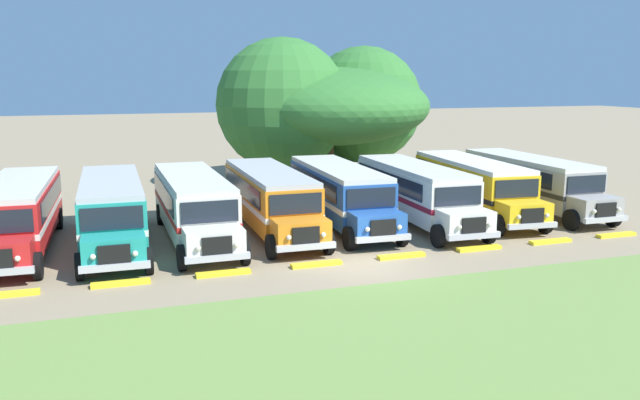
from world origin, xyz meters
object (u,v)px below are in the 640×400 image
Objects in this scene: parked_bus_slot_4 at (340,192)px; parked_bus_slot_7 at (531,180)px; parked_bus_slot_3 at (271,197)px; parked_bus_slot_6 at (473,184)px; parked_bus_slot_0 at (19,211)px; parked_bus_slot_5 at (415,190)px; parked_bus_slot_1 at (112,208)px; broad_shade_tree at (323,106)px; parked_bus_slot_2 at (194,203)px.

parked_bus_slot_7 is (11.08, -0.08, 0.00)m from parked_bus_slot_4.
parked_bus_slot_3 is 11.04m from parked_bus_slot_6.
parked_bus_slot_6 and parked_bus_slot_7 have the same top height.
parked_bus_slot_6 is at bearing 92.11° from parked_bus_slot_0.
parked_bus_slot_5 is 3.86m from parked_bus_slot_6.
parked_bus_slot_1 is 14.39m from parked_bus_slot_5.
parked_bus_slot_4 is at bearing 92.31° from parked_bus_slot_0.
broad_shade_tree reaches higher than parked_bus_slot_3.
parked_bus_slot_0 is 1.00× the size of parked_bus_slot_3.
parked_bus_slot_3 is 0.99× the size of parked_bus_slot_6.
parked_bus_slot_0 is at bearing -95.19° from parked_bus_slot_2.
parked_bus_slot_7 is at bearing 91.75° from parked_bus_slot_2.
parked_bus_slot_1 is at bearing -87.53° from parked_bus_slot_7.
parked_bus_slot_3 is 7.29m from parked_bus_slot_5.
parked_bus_slot_3 is 14.64m from parked_bus_slot_7.
parked_bus_slot_4 is (7.20, 0.66, 0.00)m from parked_bus_slot_2.
parked_bus_slot_1 is 0.72× the size of broad_shade_tree.
parked_bus_slot_2 is 17.50m from broad_shade_tree.
parked_bus_slot_3 is at bearing 94.39° from parked_bus_slot_1.
parked_bus_slot_3 and parked_bus_slot_4 have the same top height.
parked_bus_slot_3 is 15.16m from broad_shade_tree.
parked_bus_slot_1 is at bearing -88.49° from parked_bus_slot_5.
parked_bus_slot_6 is 0.73× the size of broad_shade_tree.
parked_bus_slot_7 is (18.28, 0.58, 0.00)m from parked_bus_slot_2.
parked_bus_slot_1 is 1.00× the size of parked_bus_slot_2.
parked_bus_slot_1 is 3.49m from parked_bus_slot_2.
parked_bus_slot_7 is (25.46, -0.06, 0.00)m from parked_bus_slot_0.
parked_bus_slot_3 is 0.72× the size of broad_shade_tree.
parked_bus_slot_1 is 1.00× the size of parked_bus_slot_4.
parked_bus_slot_7 is (14.64, 0.15, 0.00)m from parked_bus_slot_3.
parked_bus_slot_6 is (3.77, 0.79, 0.00)m from parked_bus_slot_5.
parked_bus_slot_6 is at bearing 91.78° from parked_bus_slot_3.
parked_bus_slot_1 and parked_bus_slot_6 have the same top height.
parked_bus_slot_1 and parked_bus_slot_4 have the same top height.
broad_shade_tree reaches higher than parked_bus_slot_6.
parked_bus_slot_0 and parked_bus_slot_6 have the same top height.
parked_bus_slot_1 is 1.00× the size of parked_bus_slot_5.
parked_bus_slot_6 is at bearing -72.92° from broad_shade_tree.
parked_bus_slot_7 is at bearing 92.14° from parked_bus_slot_4.
parked_bus_slot_6 is 13.78m from broad_shade_tree.
parked_bus_slot_1 is at bearing 82.40° from parked_bus_slot_0.
parked_bus_slot_0 is at bearing -144.77° from broad_shade_tree.
parked_bus_slot_3 is 1.00× the size of parked_bus_slot_5.
parked_bus_slot_5 is (10.90, -0.19, 0.00)m from parked_bus_slot_2.
parked_bus_slot_2 is 3.66m from parked_bus_slot_3.
parked_bus_slot_4 is 7.48m from parked_bus_slot_6.
parked_bus_slot_7 is at bearing -59.46° from broad_shade_tree.
parked_bus_slot_3 is at bearing 91.11° from parked_bus_slot_0.
parked_bus_slot_1 is at bearing -136.95° from broad_shade_tree.
parked_bus_slot_1 is (3.69, -0.64, 0.00)m from parked_bus_slot_0.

